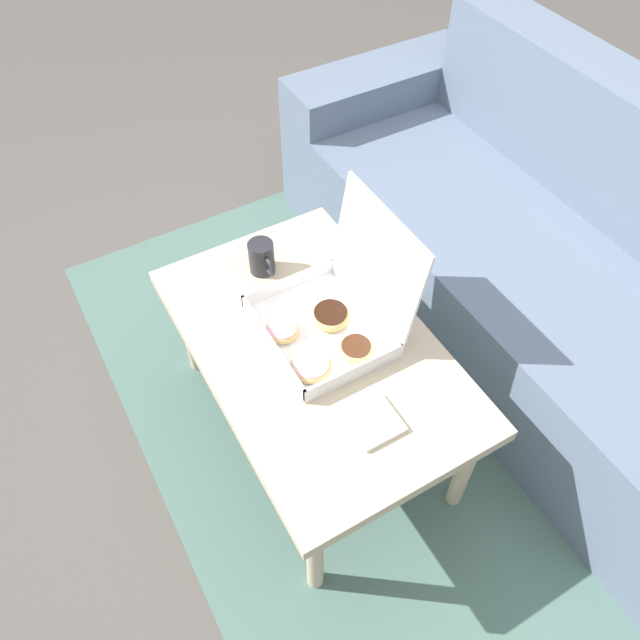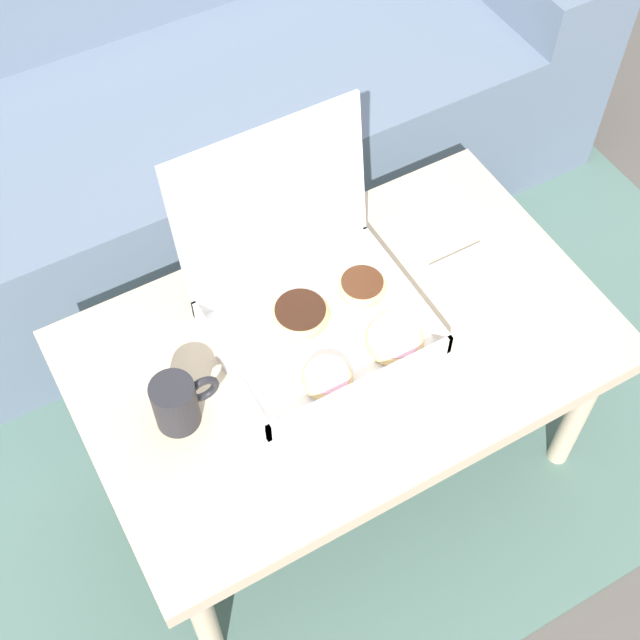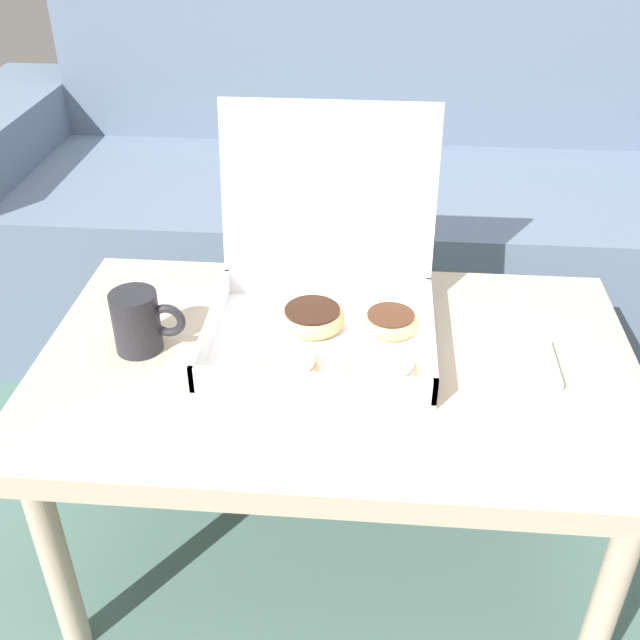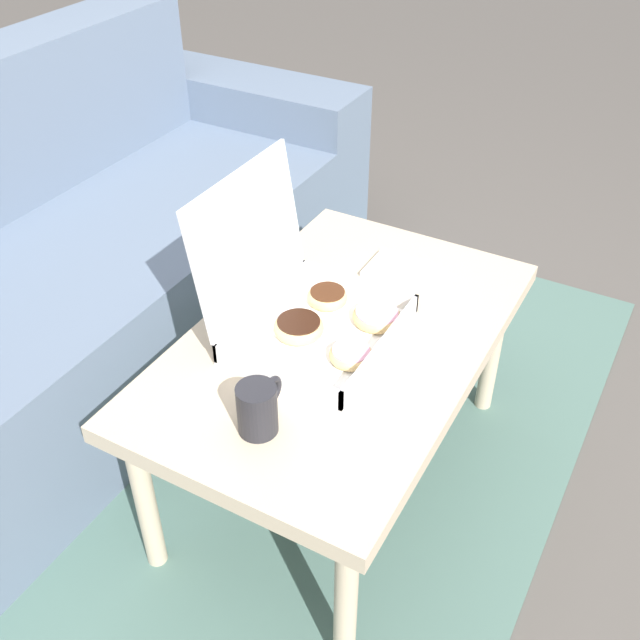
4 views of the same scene
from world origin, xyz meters
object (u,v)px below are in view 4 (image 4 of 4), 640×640
Objects in this scene: coffee_table at (340,353)px; pastry_box at (311,308)px; couch at (59,283)px; coffee_mug at (258,408)px.

coffee_table is 2.63× the size of pastry_box.
pastry_box is at bearing 101.03° from coffee_table.
couch reaches higher than pastry_box.
pastry_box reaches higher than coffee_table.
couch reaches higher than coffee_mug.
coffee_mug is (-0.31, 0.00, 0.10)m from coffee_table.
couch is 17.81× the size of coffee_mug.
couch is 2.20× the size of coffee_table.
coffee_table is at bearing -78.97° from pastry_box.
pastry_box is (-0.01, -0.79, 0.21)m from couch.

